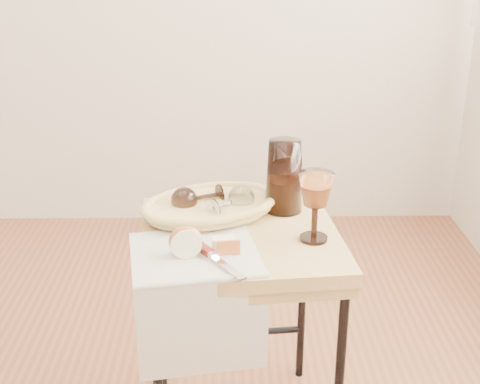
{
  "coord_description": "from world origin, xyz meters",
  "views": [
    {
      "loc": [
        0.65,
        -1.24,
        1.38
      ],
      "look_at": [
        0.68,
        0.25,
        0.77
      ],
      "focal_mm": 48.21,
      "sensor_mm": 36.0,
      "label": 1
    }
  ],
  "objects_px": {
    "goblet_lying_a": "(200,198)",
    "pitcher": "(284,176)",
    "apple_half": "(185,241)",
    "goblet_lying_b": "(229,202)",
    "wine_goblet": "(315,207)",
    "side_table": "(240,336)",
    "bread_basket": "(211,208)",
    "tea_towel": "(195,254)",
    "table_knife": "(215,257)"
  },
  "relations": [
    {
      "from": "goblet_lying_a",
      "to": "goblet_lying_b",
      "type": "relative_size",
      "value": 0.98
    },
    {
      "from": "goblet_lying_b",
      "to": "apple_half",
      "type": "height_order",
      "value": "goblet_lying_b"
    },
    {
      "from": "goblet_lying_a",
      "to": "apple_half",
      "type": "bearing_deg",
      "value": 60.43
    },
    {
      "from": "bread_basket",
      "to": "pitcher",
      "type": "distance_m",
      "value": 0.22
    },
    {
      "from": "side_table",
      "to": "tea_towel",
      "type": "relative_size",
      "value": 2.13
    },
    {
      "from": "tea_towel",
      "to": "apple_half",
      "type": "xyz_separation_m",
      "value": [
        -0.02,
        -0.01,
        0.04
      ]
    },
    {
      "from": "side_table",
      "to": "apple_half",
      "type": "xyz_separation_m",
      "value": [
        -0.13,
        -0.14,
        0.37
      ]
    },
    {
      "from": "apple_half",
      "to": "table_knife",
      "type": "height_order",
      "value": "apple_half"
    },
    {
      "from": "tea_towel",
      "to": "goblet_lying_a",
      "type": "bearing_deg",
      "value": 79.52
    },
    {
      "from": "goblet_lying_b",
      "to": "pitcher",
      "type": "distance_m",
      "value": 0.17
    },
    {
      "from": "bread_basket",
      "to": "wine_goblet",
      "type": "relative_size",
      "value": 1.89
    },
    {
      "from": "tea_towel",
      "to": "pitcher",
      "type": "bearing_deg",
      "value": 38.79
    },
    {
      "from": "tea_towel",
      "to": "apple_half",
      "type": "bearing_deg",
      "value": -163.21
    },
    {
      "from": "wine_goblet",
      "to": "goblet_lying_a",
      "type": "bearing_deg",
      "value": 150.48
    },
    {
      "from": "side_table",
      "to": "wine_goblet",
      "type": "height_order",
      "value": "wine_goblet"
    },
    {
      "from": "tea_towel",
      "to": "goblet_lying_b",
      "type": "relative_size",
      "value": 2.52
    },
    {
      "from": "apple_half",
      "to": "table_knife",
      "type": "bearing_deg",
      "value": -33.78
    },
    {
      "from": "goblet_lying_b",
      "to": "apple_half",
      "type": "xyz_separation_m",
      "value": [
        -0.11,
        -0.22,
        -0.01
      ]
    },
    {
      "from": "pitcher",
      "to": "apple_half",
      "type": "bearing_deg",
      "value": -157.7
    },
    {
      "from": "goblet_lying_b",
      "to": "wine_goblet",
      "type": "relative_size",
      "value": 0.66
    },
    {
      "from": "goblet_lying_b",
      "to": "tea_towel",
      "type": "bearing_deg",
      "value": -155.59
    },
    {
      "from": "goblet_lying_a",
      "to": "apple_half",
      "type": "relative_size",
      "value": 1.47
    },
    {
      "from": "goblet_lying_b",
      "to": "apple_half",
      "type": "relative_size",
      "value": 1.5
    },
    {
      "from": "side_table",
      "to": "goblet_lying_a",
      "type": "distance_m",
      "value": 0.41
    },
    {
      "from": "side_table",
      "to": "goblet_lying_b",
      "type": "bearing_deg",
      "value": 108.06
    },
    {
      "from": "goblet_lying_b",
      "to": "pitcher",
      "type": "relative_size",
      "value": 0.5
    },
    {
      "from": "side_table",
      "to": "apple_half",
      "type": "distance_m",
      "value": 0.41
    },
    {
      "from": "tea_towel",
      "to": "side_table",
      "type": "bearing_deg",
      "value": 38.72
    },
    {
      "from": "goblet_lying_a",
      "to": "goblet_lying_b",
      "type": "height_order",
      "value": "goblet_lying_b"
    },
    {
      "from": "tea_towel",
      "to": "table_knife",
      "type": "bearing_deg",
      "value": -48.57
    },
    {
      "from": "bread_basket",
      "to": "table_knife",
      "type": "height_order",
      "value": "bread_basket"
    },
    {
      "from": "side_table",
      "to": "tea_towel",
      "type": "xyz_separation_m",
      "value": [
        -0.11,
        -0.13,
        0.33
      ]
    },
    {
      "from": "pitcher",
      "to": "goblet_lying_b",
      "type": "bearing_deg",
      "value": 176.47
    },
    {
      "from": "goblet_lying_a",
      "to": "pitcher",
      "type": "xyz_separation_m",
      "value": [
        0.23,
        0.02,
        0.05
      ]
    },
    {
      "from": "apple_half",
      "to": "bread_basket",
      "type": "bearing_deg",
      "value": 66.71
    },
    {
      "from": "bread_basket",
      "to": "goblet_lying_a",
      "type": "distance_m",
      "value": 0.04
    },
    {
      "from": "goblet_lying_b",
      "to": "table_knife",
      "type": "height_order",
      "value": "goblet_lying_b"
    },
    {
      "from": "goblet_lying_b",
      "to": "goblet_lying_a",
      "type": "bearing_deg",
      "value": 113.1
    },
    {
      "from": "goblet_lying_b",
      "to": "wine_goblet",
      "type": "bearing_deg",
      "value": -74.9
    },
    {
      "from": "pitcher",
      "to": "table_knife",
      "type": "distance_m",
      "value": 0.37
    },
    {
      "from": "bread_basket",
      "to": "table_knife",
      "type": "bearing_deg",
      "value": -111.14
    },
    {
      "from": "pitcher",
      "to": "bread_basket",
      "type": "bearing_deg",
      "value": 165.91
    },
    {
      "from": "table_knife",
      "to": "apple_half",
      "type": "bearing_deg",
      "value": -146.23
    },
    {
      "from": "side_table",
      "to": "bread_basket",
      "type": "bearing_deg",
      "value": 127.29
    },
    {
      "from": "tea_towel",
      "to": "table_knife",
      "type": "relative_size",
      "value": 1.43
    },
    {
      "from": "goblet_lying_b",
      "to": "pitcher",
      "type": "height_order",
      "value": "pitcher"
    },
    {
      "from": "goblet_lying_a",
      "to": "pitcher",
      "type": "height_order",
      "value": "pitcher"
    },
    {
      "from": "bread_basket",
      "to": "pitcher",
      "type": "bearing_deg",
      "value": -13.97
    },
    {
      "from": "pitcher",
      "to": "apple_half",
      "type": "relative_size",
      "value": 3.02
    },
    {
      "from": "bread_basket",
      "to": "goblet_lying_b",
      "type": "relative_size",
      "value": 2.86
    }
  ]
}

